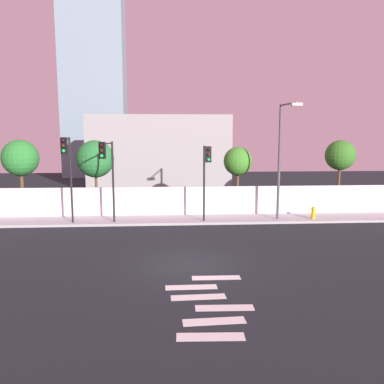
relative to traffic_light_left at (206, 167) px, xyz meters
name	(u,v)px	position (x,y,z in m)	size (l,w,h in m)	color
ground_plane	(190,265)	(-1.35, -6.97, -3.42)	(80.00, 80.00, 0.00)	black
sidewalk	(182,220)	(-1.35, 1.23, -3.34)	(36.00, 2.40, 0.15)	#A5A5A5
perimeter_wall	(181,201)	(-1.35, 2.52, -2.37)	(36.00, 0.18, 1.80)	white
crosswalk_marking	(209,302)	(-0.97, -10.64, -3.41)	(2.78, 4.74, 0.01)	silver
traffic_light_left	(206,167)	(0.00, 0.00, 0.00)	(0.36, 1.31, 4.47)	black
traffic_light_center	(107,164)	(-5.57, -0.25, 0.20)	(0.57, 1.80, 4.72)	black
traffic_light_right	(67,162)	(-7.85, 0.09, 0.33)	(0.35, 1.18, 4.97)	black
street_lamp_curbside	(282,152)	(4.51, 0.46, 0.84)	(0.62, 2.35, 6.87)	#4C4C51
fire_hydrant	(313,212)	(6.67, 0.67, -2.85)	(0.44, 0.26, 0.77)	gold
roadside_tree_leftmost	(20,158)	(-11.77, 3.80, 0.32)	(2.36, 2.36, 4.95)	brown
roadside_tree_midleft	(95,159)	(-6.95, 3.80, 0.25)	(2.46, 2.46, 4.91)	brown
roadside_tree_midright	(238,162)	(2.52, 3.80, 0.04)	(1.93, 1.93, 4.45)	brown
roadside_tree_rightmost	(340,156)	(9.58, 3.80, 0.43)	(2.04, 2.04, 4.89)	brown
low_building_distant	(160,152)	(-2.94, 16.52, 0.13)	(13.42, 6.00, 7.08)	#999999
tower_on_skyline	(94,85)	(-11.23, 28.52, 7.95)	(7.62, 5.00, 22.74)	gray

